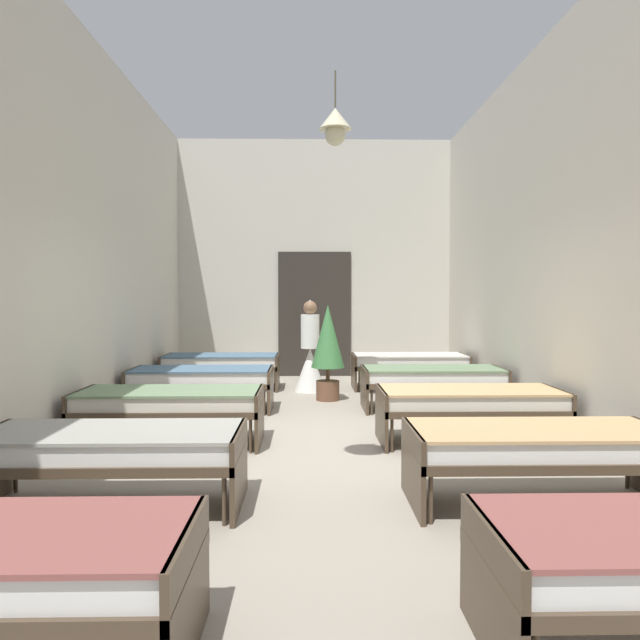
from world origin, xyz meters
TOP-DOWN VIEW (x-y plane):
  - ground_plane at (0.00, 0.00)m, footprint 5.84×11.34m
  - room_shell at (0.00, 1.16)m, footprint 5.64×10.94m
  - bed_left_row_1 at (-1.57, -1.87)m, footprint 1.90×0.84m
  - bed_right_row_1 at (1.57, -1.87)m, footprint 1.90×0.84m
  - bed_left_row_2 at (-1.57, 0.00)m, footprint 1.90×0.84m
  - bed_right_row_2 at (1.57, 0.00)m, footprint 1.90×0.84m
  - bed_left_row_3 at (-1.57, 1.87)m, footprint 1.90×0.84m
  - bed_right_row_3 at (1.57, 1.87)m, footprint 1.90×0.84m
  - bed_left_row_4 at (-1.57, 3.73)m, footprint 1.90×0.84m
  - bed_right_row_4 at (1.57, 3.73)m, footprint 1.90×0.84m
  - nurse_near_aisle at (-0.09, 3.48)m, footprint 0.52×0.52m
  - potted_plant at (0.16, 2.62)m, footprint 0.49×0.49m

SIDE VIEW (x-z plane):
  - ground_plane at x=0.00m, z-range -0.10..0.00m
  - bed_left_row_1 at x=-1.57m, z-range 0.15..0.73m
  - bed_right_row_1 at x=1.57m, z-range 0.15..0.73m
  - bed_left_row_2 at x=-1.57m, z-range 0.15..0.73m
  - bed_right_row_2 at x=1.57m, z-range 0.15..0.73m
  - bed_left_row_3 at x=-1.57m, z-range 0.15..0.73m
  - bed_right_row_3 at x=1.57m, z-range 0.15..0.73m
  - bed_left_row_4 at x=-1.57m, z-range 0.15..0.73m
  - bed_right_row_4 at x=1.57m, z-range 0.15..0.73m
  - nurse_near_aisle at x=-0.09m, z-range -0.21..1.27m
  - potted_plant at x=0.16m, z-range 0.14..1.56m
  - room_shell at x=0.00m, z-range 0.00..4.55m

